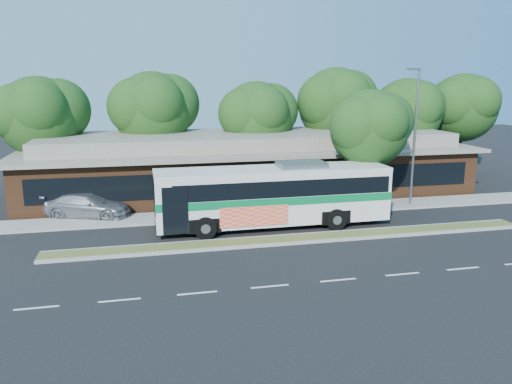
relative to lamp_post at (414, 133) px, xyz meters
The scene contains 14 objects.
ground 12.31m from the lamp_post, 147.90° to the right, with size 120.00×120.00×0.00m, color black.
median_strip 12.00m from the lamp_post, 150.55° to the right, with size 26.00×1.10×0.15m, color brown.
sidewalk 10.73m from the lamp_post, behind, with size 44.00×2.60×0.12m, color gray.
plaza_building 12.17m from the lamp_post, 143.84° to the left, with size 33.20×11.20×4.45m.
lamp_post is the anchor object (origin of this frame).
tree_bg_a 25.84m from the lamp_post, 159.27° to the left, with size 6.47×5.80×8.63m.
tree_bg_b 19.10m from the lamp_post, 147.83° to the left, with size 6.69×6.00×9.00m.
tree_bg_c 12.27m from the lamp_post, 131.77° to the left, with size 6.24×5.60×8.26m.
tree_bg_d 10.32m from the lamp_post, 96.28° to the left, with size 6.91×6.20×9.37m.
tree_bg_e 10.38m from the lamp_post, 62.02° to the left, with size 6.47×5.80×8.50m.
tree_bg_f 14.91m from the lamp_post, 43.02° to the left, with size 6.69×6.00×8.92m.
transit_bus 10.92m from the lamp_post, 165.13° to the right, with size 13.44×3.23×3.76m.
sedan 21.39m from the lamp_post, behind, with size 2.14×5.27×1.53m, color #A9ACB0.
sidewalk_tree 3.31m from the lamp_post, 169.72° to the right, with size 5.45×4.89×7.80m.
Camera 1 is at (-7.81, -23.59, 8.31)m, focal length 35.00 mm.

